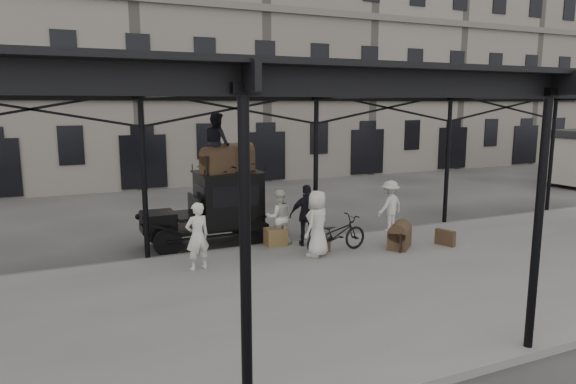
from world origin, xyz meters
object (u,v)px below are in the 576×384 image
Objects in this scene: porter_left at (197,236)px; taxi at (218,205)px; steamer_trunk_platform at (400,237)px; porter_official at (307,215)px; steamer_trunk_roof_near at (217,162)px; bicycle at (336,234)px.

taxi is at bearing -128.28° from porter_left.
steamer_trunk_platform is (4.37, -3.05, -0.74)m from taxi.
steamer_trunk_platform is at bearing -34.93° from taxi.
porter_official is (3.41, 0.84, 0.04)m from porter_left.
steamer_trunk_roof_near is at bearing -18.72° from porter_official.
taxi is 4.27× the size of steamer_trunk_platform.
porter_left is at bearing 133.47° from steamer_trunk_platform.
porter_official is 1.09m from bicycle.
porter_official is 1.97× the size of steamer_trunk_roof_near.
porter_left is 0.88× the size of bicycle.
porter_left is at bearing -116.94° from taxi.
porter_official is 0.92× the size of bicycle.
taxi reaches higher than steamer_trunk_platform.
steamer_trunk_roof_near is at bearing 41.09° from bicycle.
steamer_trunk_roof_near is at bearing -108.07° from taxi.
taxi is 3.72m from bicycle.
steamer_trunk_roof_near is 5.64m from steamer_trunk_platform.
porter_official is 2.68m from steamer_trunk_platform.
taxi reaches higher than bicycle.
taxi is 1.91× the size of bicycle.
steamer_trunk_roof_near is at bearing -129.16° from porter_left.
taxi is 2.07× the size of porter_official.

